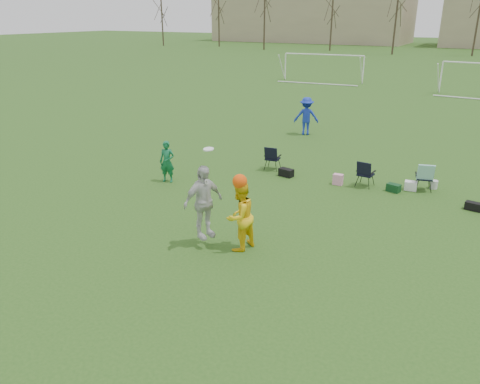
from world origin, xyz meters
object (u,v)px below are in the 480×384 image
Objects in this scene: center_contest at (222,209)px; goal_left at (324,60)px; fielder_green_near at (167,162)px; fielder_blue at (306,116)px.

goal_left is at bearing 105.11° from center_contest.
fielder_green_near is 0.80× the size of fielder_blue.
center_contest reaches higher than fielder_blue.
center_contest is at bearing 79.89° from fielder_blue.
center_contest reaches higher than goal_left.
fielder_green_near is 0.21× the size of goal_left.
fielder_green_near is 29.58m from goal_left.
fielder_blue is at bearing -77.81° from goal_left.
goal_left is (-6.15, 19.89, 0.96)m from fielder_blue.
center_contest is (4.50, -3.52, 0.34)m from fielder_green_near.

